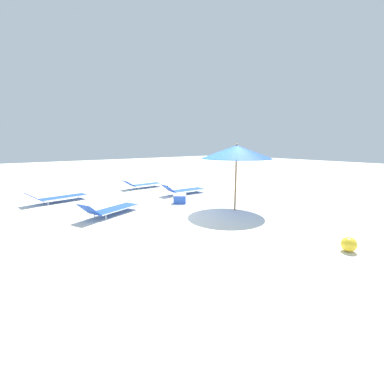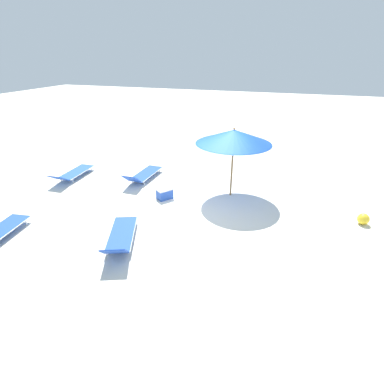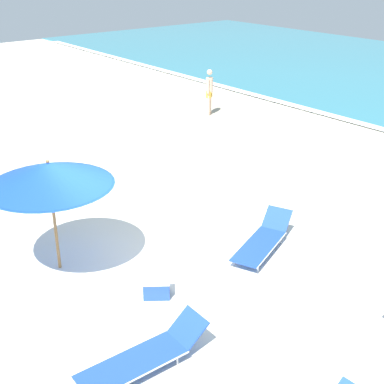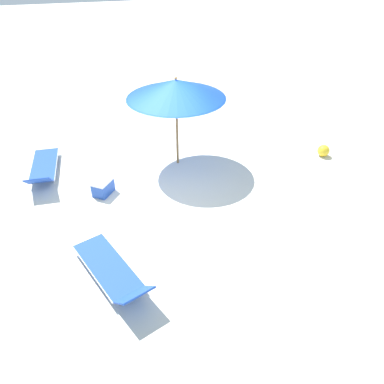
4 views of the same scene
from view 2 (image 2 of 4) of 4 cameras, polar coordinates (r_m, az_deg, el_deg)
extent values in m
cube|color=silver|center=(9.45, 1.99, -3.44)|extent=(60.00, 60.00, 0.16)
cylinder|color=olive|center=(9.91, 7.62, 4.73)|extent=(0.06, 0.06, 2.03)
cone|color=blue|center=(9.61, 7.97, 10.41)|extent=(2.42, 2.42, 0.45)
cylinder|color=#13359C|center=(9.66, 7.89, 9.18)|extent=(2.35, 2.35, 0.01)
sphere|color=olive|center=(9.55, 8.06, 11.88)|extent=(0.07, 0.07, 0.07)
cube|color=blue|center=(8.04, -13.19, -7.67)|extent=(1.18, 1.76, 0.03)
cylinder|color=silver|center=(7.99, -11.06, -7.66)|extent=(0.65, 1.54, 0.03)
cylinder|color=silver|center=(8.10, -15.30, -7.68)|extent=(0.65, 1.54, 0.03)
cube|color=blue|center=(7.10, -14.57, -10.93)|extent=(0.70, 0.61, 0.39)
cylinder|color=silver|center=(8.59, -10.82, -5.86)|extent=(0.03, 0.03, 0.16)
cylinder|color=silver|center=(8.67, -14.17, -5.90)|extent=(0.03, 0.03, 0.16)
cylinder|color=silver|center=(7.52, -11.90, -10.94)|extent=(0.03, 0.03, 0.16)
cylinder|color=silver|center=(7.62, -15.76, -10.90)|extent=(0.03, 0.03, 0.16)
cube|color=blue|center=(12.57, -21.15, 3.61)|extent=(0.68, 1.63, 0.03)
cylinder|color=silver|center=(12.40, -20.02, 3.50)|extent=(0.11, 1.60, 0.03)
cylinder|color=silver|center=(12.75, -22.24, 3.71)|extent=(0.11, 1.60, 0.03)
cube|color=blue|center=(11.78, -24.11, 2.42)|extent=(0.60, 0.51, 0.32)
cylinder|color=silver|center=(12.93, -18.59, 4.14)|extent=(0.03, 0.03, 0.16)
cylinder|color=silver|center=(13.22, -20.44, 4.30)|extent=(0.03, 0.03, 0.16)
cylinder|color=silver|center=(12.00, -21.78, 2.00)|extent=(0.03, 0.03, 0.16)
cylinder|color=silver|center=(12.31, -23.69, 2.22)|extent=(0.03, 0.03, 0.16)
cube|color=blue|center=(11.71, -8.72, 3.52)|extent=(0.65, 1.69, 0.03)
cylinder|color=silver|center=(11.57, -7.41, 3.34)|extent=(0.08, 1.68, 0.03)
cylinder|color=silver|center=(11.85, -10.00, 3.69)|extent=(0.08, 1.68, 0.03)
cube|color=blue|center=(10.81, -11.41, 2.41)|extent=(0.59, 0.46, 0.37)
cylinder|color=silver|center=(12.17, -6.18, 4.04)|extent=(0.03, 0.03, 0.16)
cylinder|color=silver|center=(12.39, -8.31, 4.32)|extent=(0.03, 0.03, 0.16)
cylinder|color=silver|center=(11.10, -9.12, 1.72)|extent=(0.03, 0.03, 0.16)
cylinder|color=silver|center=(11.35, -11.38, 2.07)|extent=(0.03, 0.03, 0.16)
cylinder|color=silver|center=(9.20, -31.44, -6.59)|extent=(0.28, 1.71, 0.03)
cylinder|color=silver|center=(9.69, -29.05, -5.06)|extent=(0.03, 0.03, 0.16)
cylinder|color=silver|center=(10.01, -31.34, -4.67)|extent=(0.03, 0.03, 0.16)
sphere|color=yellow|center=(9.77, 29.84, -4.48)|extent=(0.32, 0.32, 0.32)
cube|color=blue|center=(9.96, -5.24, -0.39)|extent=(0.56, 0.59, 0.32)
cube|color=white|center=(9.89, -5.28, 0.58)|extent=(0.58, 0.61, 0.05)
camera|label=1|loc=(5.45, 69.29, -15.81)|focal=24.00mm
camera|label=3|loc=(16.64, -23.64, 28.09)|focal=50.00mm
camera|label=4|loc=(3.66, -67.69, 21.37)|focal=35.00mm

